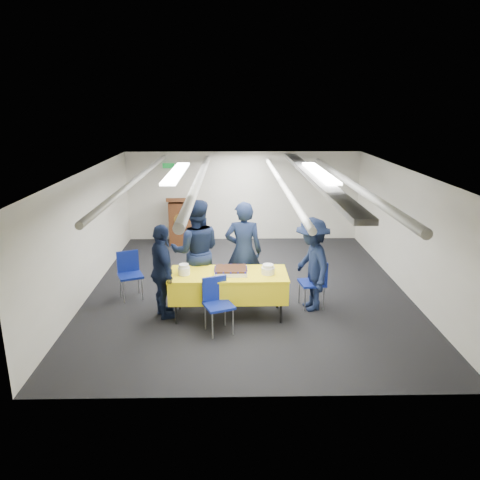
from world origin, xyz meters
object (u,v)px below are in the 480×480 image
podium (181,221)px  chair_right (317,278)px  sheet_cake (231,271)px  sailor_c (163,272)px  chair_near (217,299)px  sailor_b (196,251)px  serving_table (228,285)px  sailor_d (312,264)px  chair_left (129,270)px  sailor_a (243,252)px

podium → chair_right: podium is taller
sheet_cake → sailor_c: (-1.13, 0.00, -0.01)m
chair_near → sailor_b: (-0.40, 1.17, 0.41)m
sailor_b → podium: bearing=-83.0°
serving_table → sailor_d: sailor_d is taller
chair_left → sailor_b: 1.33m
sheet_cake → sailor_a: (0.23, 0.71, 0.10)m
sheet_cake → sailor_a: 0.75m
chair_right → sailor_c: (-2.64, -0.35, 0.27)m
podium → sheet_cake: bearing=-73.3°
chair_near → sailor_c: 1.08m
podium → chair_left: (-0.60, -3.40, -0.08)m
chair_left → sailor_a: sailor_a is taller
sailor_d → sailor_a: bearing=-122.3°
serving_table → sailor_c: bearing=-179.7°
sailor_d → sailor_b: bearing=-112.8°
sheet_cake → chair_right: chair_right is taller
sailor_a → chair_near: bearing=72.4°
chair_near → sailor_c: bearing=150.7°
chair_left → sailor_a: bearing=-3.8°
podium → sailor_b: 3.65m
serving_table → sailor_d: (1.43, 0.26, 0.26)m
sheet_cake → sailor_b: (-0.62, 0.67, 0.13)m
sheet_cake → serving_table: bearing=171.4°
serving_table → chair_left: bearing=155.4°
serving_table → sheet_cake: sheet_cake is taller
chair_right → podium: bearing=125.6°
chair_right → serving_table: bearing=-167.3°
chair_near → sailor_b: sailor_b is taller
chair_near → chair_left: same height
sheet_cake → sailor_d: size_ratio=0.34×
serving_table → chair_right: size_ratio=2.25×
chair_right → chair_left: (-3.38, 0.49, 0.00)m
sheet_cake → sailor_d: (1.39, 0.27, 0.00)m
sailor_a → sailor_c: 1.53m
sheet_cake → sailor_d: sailor_d is taller
chair_left → sailor_c: bearing=-48.7°
sheet_cake → chair_left: chair_left is taller
chair_near → sailor_c: sailor_c is taller
sailor_b → sailor_c: 0.85m
chair_left → sailor_c: size_ratio=0.54×
podium → sailor_b: size_ratio=0.67×
serving_table → sailor_c: size_ratio=1.22×
sailor_d → chair_right: bearing=115.1°
sailor_a → sailor_b: sailor_b is taller
sailor_b → sailor_d: 2.06m
chair_near → podium: bearing=102.5°
chair_near → chair_left: 2.14m
sailor_b → sailor_d: (2.01, -0.40, -0.12)m
chair_near → sailor_c: (-0.91, 0.51, 0.27)m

